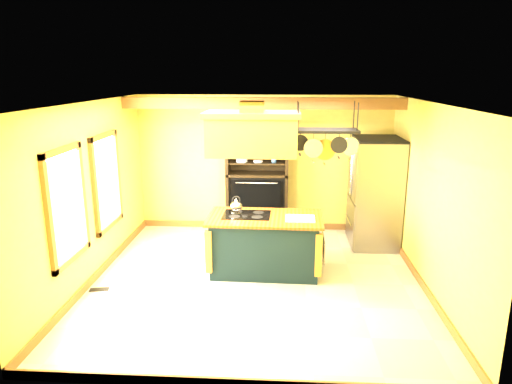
# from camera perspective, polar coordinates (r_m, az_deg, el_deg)

# --- Properties ---
(floor) EXTENTS (5.00, 5.00, 0.00)m
(floor) POSITION_cam_1_polar(r_m,az_deg,el_deg) (7.15, 0.04, -11.05)
(floor) COLOR beige
(floor) RESTS_ON ground
(ceiling) EXTENTS (5.00, 5.00, 0.00)m
(ceiling) POSITION_cam_1_polar(r_m,az_deg,el_deg) (6.46, 0.05, 11.08)
(ceiling) COLOR white
(ceiling) RESTS_ON wall_back
(wall_back) EXTENTS (5.00, 0.02, 2.70)m
(wall_back) POSITION_cam_1_polar(r_m,az_deg,el_deg) (9.11, 0.99, 3.55)
(wall_back) COLOR #DDC850
(wall_back) RESTS_ON floor
(wall_front) EXTENTS (5.00, 0.02, 2.70)m
(wall_front) POSITION_cam_1_polar(r_m,az_deg,el_deg) (4.32, -1.98, -9.24)
(wall_front) COLOR #DDC850
(wall_front) RESTS_ON floor
(wall_left) EXTENTS (0.02, 5.00, 2.70)m
(wall_left) POSITION_cam_1_polar(r_m,az_deg,el_deg) (7.27, -20.04, -0.21)
(wall_left) COLOR #DDC850
(wall_left) RESTS_ON floor
(wall_right) EXTENTS (0.02, 5.00, 2.70)m
(wall_right) POSITION_cam_1_polar(r_m,az_deg,el_deg) (7.00, 20.95, -0.84)
(wall_right) COLOR #DDC850
(wall_right) RESTS_ON floor
(ceiling_beam) EXTENTS (5.00, 0.15, 0.20)m
(ceiling_beam) POSITION_cam_1_polar(r_m,az_deg,el_deg) (8.16, 0.78, 11.04)
(ceiling_beam) COLOR #8E5E2C
(ceiling_beam) RESTS_ON ceiling
(window_near) EXTENTS (0.06, 1.06, 1.56)m
(window_near) POSITION_cam_1_polar(r_m,az_deg,el_deg) (6.54, -22.52, -1.57)
(window_near) COLOR #8E5E2C
(window_near) RESTS_ON wall_left
(window_far) EXTENTS (0.06, 1.06, 1.56)m
(window_far) POSITION_cam_1_polar(r_m,az_deg,el_deg) (7.78, -18.12, 1.27)
(window_far) COLOR #8E5E2C
(window_far) RESTS_ON wall_left
(kitchen_island) EXTENTS (1.81, 1.03, 1.11)m
(kitchen_island) POSITION_cam_1_polar(r_m,az_deg,el_deg) (7.31, 1.12, -6.46)
(kitchen_island) COLOR black
(kitchen_island) RESTS_ON floor
(range_hood) EXTENTS (1.42, 0.80, 0.80)m
(range_hood) POSITION_cam_1_polar(r_m,az_deg,el_deg) (6.89, -0.47, 7.50)
(range_hood) COLOR #BC822F
(range_hood) RESTS_ON ceiling
(pot_rack) EXTENTS (1.01, 0.47, 0.88)m
(pot_rack) POSITION_cam_1_polar(r_m,az_deg,el_deg) (6.92, 8.76, 6.76)
(pot_rack) COLOR black
(pot_rack) RESTS_ON ceiling
(refrigerator) EXTENTS (0.84, 1.00, 1.95)m
(refrigerator) POSITION_cam_1_polar(r_m,az_deg,el_deg) (8.60, 14.59, -0.32)
(refrigerator) COLOR gray
(refrigerator) RESTS_ON floor
(hutch) EXTENTS (1.20, 0.55, 2.12)m
(hutch) POSITION_cam_1_polar(r_m,az_deg,el_deg) (9.01, 0.17, 0.06)
(hutch) COLOR black
(hutch) RESTS_ON floor
(floor_register) EXTENTS (0.30, 0.17, 0.01)m
(floor_register) POSITION_cam_1_polar(r_m,az_deg,el_deg) (7.26, -19.00, -11.44)
(floor_register) COLOR black
(floor_register) RESTS_ON floor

